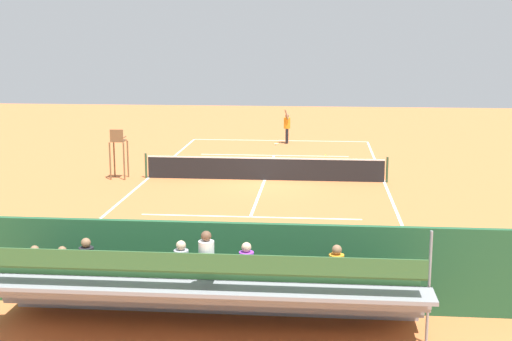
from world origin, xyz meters
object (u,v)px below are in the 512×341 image
bleacher_stand (203,289)px  tennis_player (287,125)px  tennis_racket (276,144)px  equipment_bag (263,291)px  tennis_net (265,168)px  courtside_bench (329,276)px  umpire_chair (118,148)px  tennis_ball_near (326,155)px

bleacher_stand → tennis_player: size_ratio=4.70×
tennis_racket → equipment_bag: bearing=92.9°
tennis_net → tennis_player: bearing=-92.6°
courtside_bench → tennis_racket: courtside_bench is taller
tennis_net → tennis_player: (-0.45, -10.01, 0.51)m
bleacher_stand → courtside_bench: size_ratio=5.03×
bleacher_stand → tennis_racket: bleacher_stand is taller
tennis_net → tennis_player: 10.03m
umpire_chair → tennis_racket: size_ratio=3.78×
umpire_chair → bleacher_stand: bearing=112.2°
courtside_bench → tennis_racket: 23.11m
courtside_bench → tennis_net: bearing=-79.1°
bleacher_stand → tennis_ball_near: bearing=-97.1°
umpire_chair → courtside_bench: size_ratio=1.19×
bleacher_stand → tennis_racket: 25.03m
courtside_bench → equipment_bag: bearing=4.8°
tennis_player → umpire_chair: bearing=57.1°
tennis_net → equipment_bag: tennis_net is taller
tennis_player → tennis_ball_near: tennis_player is taller
courtside_bench → equipment_bag: size_ratio=2.00×
tennis_player → tennis_ball_near: 4.53m
equipment_bag → tennis_ball_near: equipment_bag is taller
courtside_bench → tennis_ball_near: courtside_bench is taller
tennis_ball_near → tennis_net: bearing=67.1°
equipment_bag → umpire_chair: bearing=-61.1°
bleacher_stand → tennis_player: 25.35m
tennis_racket → courtside_bench: bearing=96.7°
umpire_chair → tennis_player: umpire_chair is taller
equipment_bag → tennis_player: 23.43m
bleacher_stand → equipment_bag: 2.35m
tennis_racket → tennis_net: bearing=90.7°
equipment_bag → tennis_ball_near: size_ratio=13.64×
tennis_net → courtside_bench: tennis_net is taller
courtside_bench → tennis_ball_near: 19.42m
equipment_bag → tennis_racket: (1.16, -23.08, -0.16)m
equipment_bag → tennis_racket: equipment_bag is taller
umpire_chair → courtside_bench: 15.68m
tennis_player → tennis_racket: size_ratio=3.40×
bleacher_stand → tennis_ball_near: 21.66m
tennis_player → tennis_ball_near: bearing=119.0°
tennis_racket → tennis_ball_near: 4.47m
bleacher_stand → tennis_player: (-0.51, -25.35, 0.08)m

